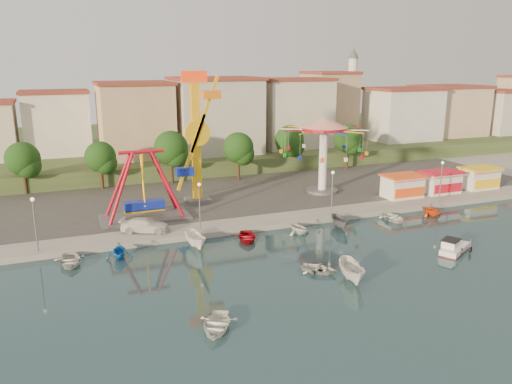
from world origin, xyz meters
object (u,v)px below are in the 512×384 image
kamikaze_tower (198,141)px  van (145,225)px  pirate_ship_ride (143,187)px  wave_swinger (324,138)px  cabin_motorboat (454,248)px  skiff (352,272)px  rowboat_a (319,269)px

kamikaze_tower → van: (-8.51, -9.25, -7.23)m
pirate_ship_ride → van: 5.73m
van → wave_swinger: bearing=-50.1°
cabin_motorboat → skiff: size_ratio=1.02×
pirate_ship_ride → van: pirate_ship_ride is taller
wave_swinger → rowboat_a: (-13.05, -23.07, -7.86)m
wave_swinger → rowboat_a: size_ratio=3.56×
wave_swinger → skiff: (-11.34, -25.68, -7.34)m
cabin_motorboat → rowboat_a: (-14.62, 0.58, -0.06)m
kamikaze_tower → rowboat_a: 25.98m
kamikaze_tower → skiff: 28.59m
pirate_ship_ride → cabin_motorboat: bearing=-37.5°
pirate_ship_ride → rowboat_a: size_ratio=3.07×
pirate_ship_ride → cabin_motorboat: pirate_ship_ride is taller
pirate_ship_ride → rowboat_a: (11.93, -19.83, -4.06)m
pirate_ship_ride → cabin_motorboat: size_ratio=2.22×
kamikaze_tower → van: 14.50m
pirate_ship_ride → kamikaze_tower: 9.86m
wave_swinger → rowboat_a: wave_swinger is taller
kamikaze_tower → wave_swinger: kamikaze_tower is taller
pirate_ship_ride → wave_swinger: 25.48m
pirate_ship_ride → wave_swinger: (24.98, 3.25, 3.80)m
wave_swinger → van: (-25.75, -8.04, -6.86)m
van → cabin_motorboat: bearing=-97.2°
van → skiff: bearing=-118.2°
rowboat_a → van: van is taller
cabin_motorboat → skiff: skiff is taller
cabin_motorboat → van: size_ratio=0.88×
pirate_ship_ride → kamikaze_tower: (7.74, 4.46, 4.18)m
cabin_motorboat → van: van is taller
skiff → wave_swinger: bearing=81.2°
skiff → van: (-14.41, 17.64, 0.48)m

